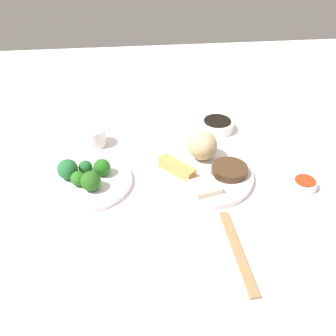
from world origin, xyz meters
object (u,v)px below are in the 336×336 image
at_px(broccoli_plate, 87,182).
at_px(main_plate, 203,175).
at_px(soy_sauce_bowl, 217,126).
at_px(chopsticks_pair, 237,251).
at_px(sauce_ramekin_sweet_and_sour, 304,184).
at_px(teacup, 95,137).

bearing_deg(broccoli_plate, main_plate, -1.15).
distance_m(soy_sauce_bowl, chopsticks_pair, 0.51).
distance_m(main_plate, broccoli_plate, 0.31).
relative_size(main_plate, sauce_ramekin_sweet_and_sour, 4.20).
height_order(main_plate, broccoli_plate, main_plate).
height_order(sauce_ramekin_sweet_and_sour, chopsticks_pair, sauce_ramekin_sweet_and_sour).
bearing_deg(main_plate, sauce_ramekin_sweet_and_sour, -15.66).
bearing_deg(main_plate, chopsticks_pair, -84.39).
height_order(main_plate, soy_sauce_bowl, soy_sauce_bowl).
distance_m(sauce_ramekin_sweet_and_sour, chopsticks_pair, 0.30).
bearing_deg(chopsticks_pair, main_plate, 95.61).
bearing_deg(sauce_ramekin_sweet_and_sour, chopsticks_pair, -139.54).
relative_size(sauce_ramekin_sweet_and_sour, chopsticks_pair, 0.27).
bearing_deg(teacup, chopsticks_pair, -55.27).
distance_m(broccoli_plate, soy_sauce_bowl, 0.46).
relative_size(broccoli_plate, sauce_ramekin_sweet_and_sour, 3.72).
height_order(main_plate, sauce_ramekin_sweet_and_sour, sauce_ramekin_sweet_and_sour).
distance_m(broccoli_plate, teacup, 0.19).
height_order(broccoli_plate, sauce_ramekin_sweet_and_sour, sauce_ramekin_sweet_and_sour).
height_order(broccoli_plate, soy_sauce_bowl, soy_sauce_bowl).
bearing_deg(chopsticks_pair, broccoli_plate, 140.86).
bearing_deg(teacup, main_plate, -33.65).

